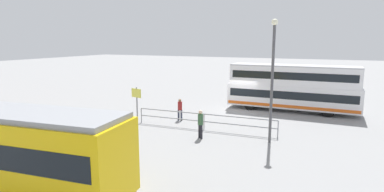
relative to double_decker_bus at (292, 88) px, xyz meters
The scene contains 7 objects.
ground_plane 4.70m from the double_decker_bus, 22.83° to the left, with size 160.00×160.00×0.00m, color gray.
double_decker_bus is the anchor object (origin of this frame).
pedestrian_near_railing 9.83m from the double_decker_bus, 43.42° to the left, with size 0.36×0.36×1.62m.
pedestrian_crossing 10.92m from the double_decker_bus, 68.14° to the left, with size 0.45×0.45×1.75m.
pedestrian_railing 9.48m from the double_decker_bus, 60.84° to the left, with size 9.61×0.48×1.08m.
info_sign 12.79m from the double_decker_bus, 36.90° to the left, with size 0.96×0.28×2.42m.
street_lamp 9.35m from the double_decker_bus, 89.37° to the left, with size 0.36×0.36×7.01m.
Camera 1 is at (-6.90, 25.29, 5.86)m, focal length 29.38 mm.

